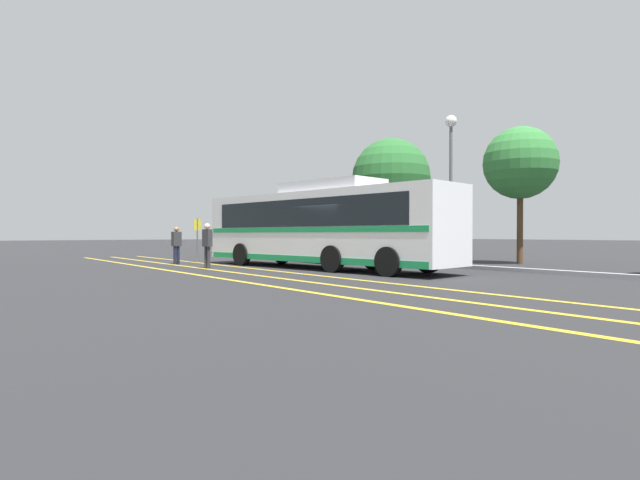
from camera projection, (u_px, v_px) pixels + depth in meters
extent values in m
plane|color=#262628|center=(336.00, 270.00, 19.64)|extent=(220.00, 220.00, 0.00)
cube|color=gold|center=(275.00, 271.00, 19.10)|extent=(32.28, 0.20, 0.01)
cube|color=gold|center=(238.00, 273.00, 18.12)|extent=(32.28, 0.20, 0.01)
cube|color=gold|center=(198.00, 275.00, 17.18)|extent=(32.28, 0.20, 0.01)
cube|color=#99999E|center=(399.00, 263.00, 23.37)|extent=(40.28, 0.36, 0.15)
cube|color=white|center=(320.00, 227.00, 20.43)|extent=(12.48, 3.85, 2.78)
cube|color=black|center=(320.00, 214.00, 20.43)|extent=(10.78, 3.69, 1.08)
cube|color=#198C4C|center=(320.00, 230.00, 20.43)|extent=(12.24, 3.86, 0.20)
cube|color=#198C4C|center=(320.00, 258.00, 20.45)|extent=(12.24, 3.85, 0.24)
cube|color=black|center=(233.00, 227.00, 24.82)|extent=(0.29, 2.15, 2.07)
cube|color=black|center=(233.00, 203.00, 24.80)|extent=(0.24, 1.71, 0.24)
cube|color=silver|center=(331.00, 187.00, 19.98)|extent=(4.49, 2.45, 0.42)
cube|color=black|center=(230.00, 251.00, 25.03)|extent=(0.25, 1.83, 0.04)
cube|color=black|center=(230.00, 255.00, 25.03)|extent=(0.25, 1.83, 0.04)
cylinder|color=black|center=(242.00, 254.00, 22.33)|extent=(1.03, 0.39, 1.00)
cylinder|color=black|center=(282.00, 253.00, 23.98)|extent=(1.03, 0.39, 1.00)
cylinder|color=black|center=(332.00, 259.00, 18.31)|extent=(1.03, 0.39, 1.00)
cylinder|color=black|center=(373.00, 257.00, 19.96)|extent=(1.03, 0.39, 1.00)
cylinder|color=black|center=(388.00, 262.00, 16.47)|extent=(1.03, 0.39, 1.00)
cylinder|color=black|center=(428.00, 259.00, 18.13)|extent=(1.03, 0.39, 1.00)
cube|color=silver|center=(257.00, 248.00, 30.24)|extent=(4.86, 2.13, 0.59)
cube|color=black|center=(256.00, 238.00, 30.33)|extent=(2.11, 1.70, 0.52)
cylinder|color=black|center=(281.00, 253.00, 29.47)|extent=(0.61, 0.25, 0.60)
cylinder|color=black|center=(256.00, 253.00, 28.55)|extent=(0.61, 0.25, 0.60)
cylinder|color=black|center=(259.00, 251.00, 31.92)|extent=(0.61, 0.25, 0.60)
cylinder|color=black|center=(235.00, 252.00, 31.01)|extent=(0.61, 0.25, 0.60)
cube|color=#4C3823|center=(326.00, 251.00, 24.73)|extent=(4.66, 2.30, 0.55)
cube|color=black|center=(325.00, 240.00, 24.81)|extent=(2.03, 1.86, 0.54)
cylinder|color=black|center=(358.00, 257.00, 24.07)|extent=(0.61, 0.25, 0.60)
cylinder|color=black|center=(327.00, 258.00, 23.05)|extent=(0.61, 0.25, 0.60)
cylinder|color=black|center=(326.00, 255.00, 26.41)|extent=(0.61, 0.25, 0.60)
cylinder|color=black|center=(296.00, 256.00, 25.39)|extent=(0.61, 0.25, 0.60)
cylinder|color=#191E38|center=(175.00, 255.00, 23.13)|extent=(0.14, 0.14, 0.85)
cylinder|color=#191E38|center=(178.00, 255.00, 23.25)|extent=(0.14, 0.14, 0.85)
cube|color=#333338|center=(176.00, 239.00, 23.18)|extent=(0.29, 0.45, 0.67)
sphere|color=#9E704C|center=(176.00, 229.00, 23.18)|extent=(0.23, 0.23, 0.23)
cylinder|color=#2D2D33|center=(206.00, 257.00, 20.53)|extent=(0.14, 0.14, 0.90)
cylinder|color=#2D2D33|center=(209.00, 258.00, 20.42)|extent=(0.14, 0.14, 0.90)
cube|color=#333338|center=(207.00, 238.00, 20.47)|extent=(0.45, 0.29, 0.71)
sphere|color=beige|center=(207.00, 226.00, 20.46)|extent=(0.24, 0.24, 0.24)
cylinder|color=#59595E|center=(197.00, 240.00, 24.91)|extent=(0.07, 0.07, 2.21)
cube|color=yellow|center=(197.00, 225.00, 24.90)|extent=(0.08, 0.40, 0.56)
cylinder|color=#59595E|center=(451.00, 197.00, 22.02)|extent=(0.14, 0.14, 6.15)
sphere|color=silver|center=(451.00, 121.00, 21.98)|extent=(0.51, 0.51, 0.51)
cylinder|color=#513823|center=(520.00, 227.00, 23.42)|extent=(0.28, 0.28, 3.49)
sphere|color=#337A38|center=(520.00, 163.00, 23.38)|extent=(3.39, 3.39, 3.39)
cylinder|color=#513823|center=(391.00, 232.00, 30.29)|extent=(0.28, 0.28, 3.05)
sphere|color=#28662D|center=(391.00, 178.00, 30.25)|extent=(4.74, 4.74, 4.74)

